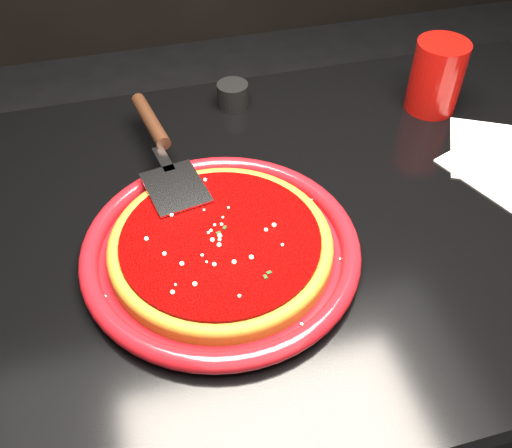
{
  "coord_description": "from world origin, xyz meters",
  "views": [
    {
      "loc": [
        -0.26,
        -0.6,
        1.37
      ],
      "look_at": [
        -0.1,
        -0.03,
        0.77
      ],
      "focal_mm": 40.0,
      "sensor_mm": 36.0,
      "label": 1
    }
  ],
  "objects_px": {
    "table": "(301,340)",
    "pizza_server": "(163,148)",
    "cup": "(436,76)",
    "plate": "(221,249)",
    "ramekin": "(233,95)"
  },
  "relations": [
    {
      "from": "cup",
      "to": "ramekin",
      "type": "relative_size",
      "value": 2.25
    },
    {
      "from": "cup",
      "to": "table",
      "type": "bearing_deg",
      "value": -145.83
    },
    {
      "from": "pizza_server",
      "to": "cup",
      "type": "xyz_separation_m",
      "value": [
        0.51,
        0.06,
        0.02
      ]
    },
    {
      "from": "plate",
      "to": "ramekin",
      "type": "height_order",
      "value": "ramekin"
    },
    {
      "from": "plate",
      "to": "ramekin",
      "type": "distance_m",
      "value": 0.39
    },
    {
      "from": "pizza_server",
      "to": "ramekin",
      "type": "xyz_separation_m",
      "value": [
        0.15,
        0.16,
        -0.03
      ]
    },
    {
      "from": "table",
      "to": "pizza_server",
      "type": "xyz_separation_m",
      "value": [
        -0.21,
        0.15,
        0.42
      ]
    },
    {
      "from": "ramekin",
      "to": "cup",
      "type": "bearing_deg",
      "value": -16.28
    },
    {
      "from": "cup",
      "to": "ramekin",
      "type": "bearing_deg",
      "value": 163.72
    },
    {
      "from": "plate",
      "to": "table",
      "type": "bearing_deg",
      "value": 20.09
    },
    {
      "from": "cup",
      "to": "pizza_server",
      "type": "bearing_deg",
      "value": -173.43
    },
    {
      "from": "pizza_server",
      "to": "cup",
      "type": "bearing_deg",
      "value": -3.5
    },
    {
      "from": "table",
      "to": "plate",
      "type": "xyz_separation_m",
      "value": [
        -0.16,
        -0.06,
        0.39
      ]
    },
    {
      "from": "plate",
      "to": "cup",
      "type": "relative_size",
      "value": 3.01
    },
    {
      "from": "cup",
      "to": "ramekin",
      "type": "distance_m",
      "value": 0.38
    }
  ]
}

